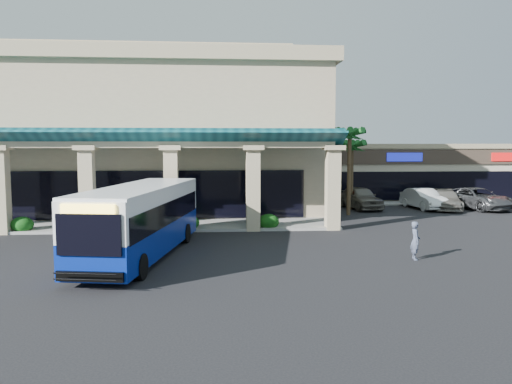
{
  "coord_description": "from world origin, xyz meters",
  "views": [
    {
      "loc": [
        -0.55,
        -22.29,
        4.73
      ],
      "look_at": [
        1.64,
        4.88,
        2.2
      ],
      "focal_mm": 35.0,
      "sensor_mm": 36.0,
      "label": 1
    }
  ],
  "objects": [
    {
      "name": "palm_1",
      "position": [
        9.5,
        14.0,
        2.9
      ],
      "size": [
        2.4,
        2.4,
        5.8
      ],
      "primitive_type": null,
      "color": "#17561F",
      "rests_on": "ground"
    },
    {
      "name": "car_silver",
      "position": [
        10.26,
        14.24,
        0.85
      ],
      "size": [
        2.68,
        5.21,
        1.69
      ],
      "primitive_type": "imported",
      "rotation": [
        0.0,
        0.0,
        0.14
      ],
      "color": "#686357",
      "rests_on": "ground"
    },
    {
      "name": "car_red",
      "position": [
        16.51,
        13.35,
        0.71
      ],
      "size": [
        3.4,
        5.28,
        1.42
      ],
      "primitive_type": "imported",
      "rotation": [
        0.0,
        0.0,
        -0.31
      ],
      "color": "gray",
      "rests_on": "ground"
    },
    {
      "name": "palm_0",
      "position": [
        8.5,
        11.0,
        3.3
      ],
      "size": [
        2.4,
        2.4,
        6.6
      ],
      "primitive_type": null,
      "color": "#17561F",
      "rests_on": "ground"
    },
    {
      "name": "main_building",
      "position": [
        -8.0,
        16.0,
        5.67
      ],
      "size": [
        30.8,
        14.8,
        11.35
      ],
      "primitive_type": null,
      "color": "tan",
      "rests_on": "ground"
    },
    {
      "name": "pedestrian",
      "position": [
        7.7,
        -2.44,
        0.8
      ],
      "size": [
        0.46,
        0.63,
        1.6
      ],
      "primitive_type": "imported",
      "rotation": [
        0.0,
        0.0,
        1.44
      ],
      "color": "#485169",
      "rests_on": "ground"
    },
    {
      "name": "strip_mall",
      "position": [
        18.0,
        24.0,
        2.45
      ],
      "size": [
        22.5,
        12.5,
        4.9
      ],
      "primitive_type": null,
      "color": "beige",
      "rests_on": "ground"
    },
    {
      "name": "broadleaf_tree",
      "position": [
        7.5,
        19.0,
        2.41
      ],
      "size": [
        2.6,
        2.6,
        4.81
      ],
      "primitive_type": null,
      "color": "#0F3F0E",
      "rests_on": "ground"
    },
    {
      "name": "transit_bus",
      "position": [
        -3.72,
        -1.0,
        1.52
      ],
      "size": [
        4.42,
        11.18,
        3.04
      ],
      "primitive_type": null,
      "rotation": [
        0.0,
        0.0,
        -0.18
      ],
      "color": "navy",
      "rests_on": "ground"
    },
    {
      "name": "car_white",
      "position": [
        14.98,
        13.75,
        0.77
      ],
      "size": [
        2.1,
        4.8,
        1.54
      ],
      "primitive_type": "imported",
      "rotation": [
        0.0,
        0.0,
        0.1
      ],
      "color": "white",
      "rests_on": "ground"
    },
    {
      "name": "arcade",
      "position": [
        -8.0,
        6.8,
        2.85
      ],
      "size": [
        30.0,
        6.2,
        5.7
      ],
      "primitive_type": null,
      "color": "#0C434D",
      "rests_on": "ground"
    },
    {
      "name": "ground",
      "position": [
        0.0,
        0.0,
        0.0
      ],
      "size": [
        110.0,
        110.0,
        0.0
      ],
      "primitive_type": "plane",
      "color": "black"
    },
    {
      "name": "car_gray",
      "position": [
        18.89,
        13.34,
        0.8
      ],
      "size": [
        4.14,
        6.27,
        1.6
      ],
      "primitive_type": "imported",
      "rotation": [
        0.0,
        0.0,
        0.28
      ],
      "color": "#424346",
      "rests_on": "ground"
    }
  ]
}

